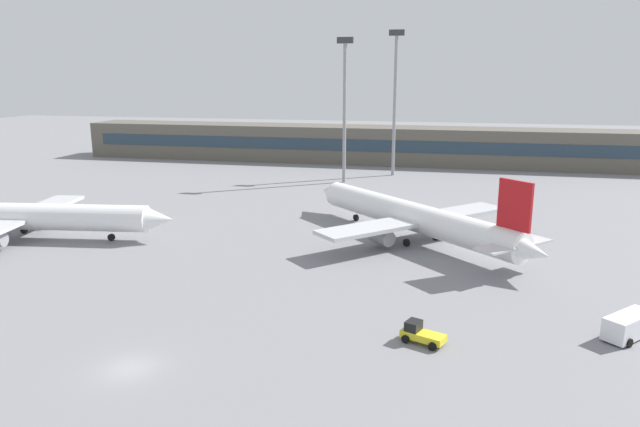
{
  "coord_description": "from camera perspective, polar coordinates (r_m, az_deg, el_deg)",
  "views": [
    {
      "loc": [
        22.86,
        -36.1,
        21.68
      ],
      "look_at": [
        5.84,
        40.0,
        3.0
      ],
      "focal_mm": 32.78,
      "sensor_mm": 36.0,
      "label": 1
    }
  ],
  "objects": [
    {
      "name": "ground_plane",
      "position": [
        82.37,
        -3.97,
        -1.82
      ],
      "size": [
        400.0,
        400.0,
        0.0
      ],
      "primitive_type": "plane",
      "color": "gray"
    },
    {
      "name": "terminal_building",
      "position": [
        147.58,
        3.64,
        6.76
      ],
      "size": [
        141.45,
        12.13,
        9.0
      ],
      "color": "#5B564C",
      "rests_on": "ground_plane"
    },
    {
      "name": "baggage_tug_yellow",
      "position": [
        49.92,
        9.79,
        -11.47
      ],
      "size": [
        3.9,
        2.84,
        1.75
      ],
      "color": "yellow",
      "rests_on": "ground_plane"
    },
    {
      "name": "airplane_near",
      "position": [
        87.52,
        -26.74,
        -0.28
      ],
      "size": [
        40.6,
        28.51,
        10.04
      ],
      "color": "white",
      "rests_on": "ground_plane"
    },
    {
      "name": "floodlight_tower_west",
      "position": [
        118.43,
        2.42,
        10.9
      ],
      "size": [
        3.2,
        0.8,
        28.67
      ],
      "color": "gray",
      "rests_on": "ground_plane"
    },
    {
      "name": "service_van_white",
      "position": [
        56.31,
        27.95,
        -9.62
      ],
      "size": [
        5.01,
        5.17,
        2.08
      ],
      "color": "white",
      "rests_on": "ground_plane"
    },
    {
      "name": "airplane_mid",
      "position": [
        78.73,
        8.84,
        -0.25
      ],
      "size": [
        32.94,
        32.36,
        10.56
      ],
      "color": "white",
      "rests_on": "ground_plane"
    },
    {
      "name": "floodlight_tower_east",
      "position": [
        127.83,
        7.34,
        11.45
      ],
      "size": [
        3.2,
        0.8,
        30.65
      ],
      "color": "gray",
      "rests_on": "ground_plane"
    }
  ]
}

